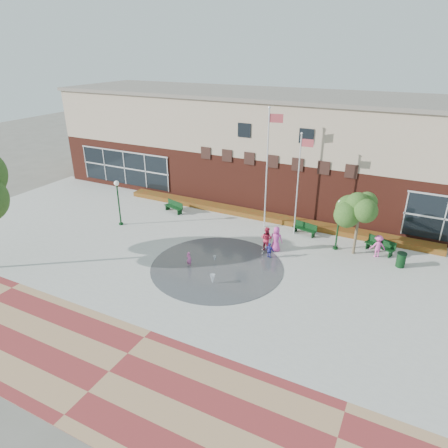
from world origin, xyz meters
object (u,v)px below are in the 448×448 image
at_px(flagpole_right, 299,180).
at_px(bench_left, 174,209).
at_px(trash_can, 401,260).
at_px(flagpole_left, 268,163).
at_px(child_splash, 189,259).

bearing_deg(flagpole_right, bench_left, 178.82).
bearing_deg(bench_left, trash_can, 13.06).
height_order(flagpole_left, child_splash, flagpole_left).
distance_m(bench_left, child_splash, 9.31).
relative_size(bench_left, trash_can, 1.98).
bearing_deg(child_splash, bench_left, -45.62).
distance_m(flagpole_left, trash_can, 11.07).
bearing_deg(child_splash, trash_can, -148.45).
bearing_deg(trash_can, child_splash, -153.44).
relative_size(flagpole_right, bench_left, 3.88).
height_order(flagpole_right, bench_left, flagpole_right).
bearing_deg(flagpole_left, flagpole_right, -15.77).
height_order(flagpole_left, bench_left, flagpole_left).
bearing_deg(trash_can, flagpole_right, 167.48).
xyz_separation_m(trash_can, child_splash, (-12.00, -6.00, 0.01)).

